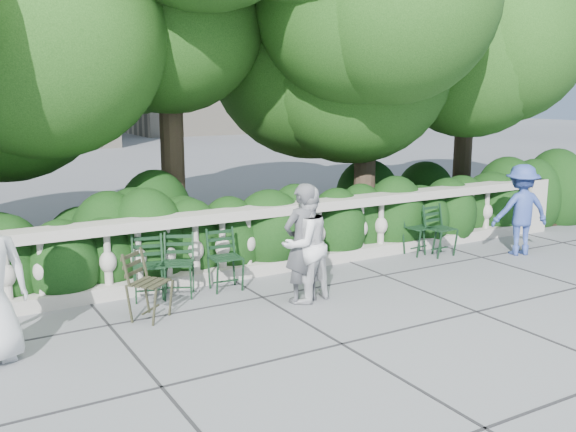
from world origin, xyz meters
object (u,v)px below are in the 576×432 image
chair_c (311,277)px  person_casual_man (305,245)px  chair_a (178,300)px  chair_weathered (162,321)px  person_woman_grey (303,243)px  chair_d (230,293)px  chair_f (425,256)px  chair_b (151,303)px  chair_e (446,257)px  person_older_blue (521,210)px

chair_c → person_casual_man: 1.30m
chair_a → chair_weathered: 0.76m
person_woman_grey → chair_d: bearing=-57.0°
chair_weathered → chair_f: bearing=-30.9°
chair_b → chair_c: same height
person_woman_grey → chair_c: bearing=-134.8°
chair_a → person_casual_man: (1.40, -0.85, 0.74)m
person_woman_grey → chair_f: bearing=-168.9°
chair_e → chair_f: size_ratio=1.00×
person_casual_man → chair_d: bearing=-62.6°
chair_weathered → chair_a: bearing=16.0°
chair_weathered → person_casual_man: (1.83, -0.23, 0.74)m
chair_b → person_older_blue: (6.01, -0.66, 0.74)m
chair_d → chair_f: same height
chair_e → chair_a: bearing=175.6°
chair_b → chair_e: same height
chair_c → person_casual_man: person_casual_man is taller
chair_a → person_older_blue: (5.68, -0.60, 0.74)m
chair_c → chair_e: (2.46, -0.17, 0.00)m
chair_b → chair_d: bearing=6.9°
chair_b → person_woman_grey: person_woman_grey is taller
chair_a → chair_e: 4.50m
person_older_blue → chair_b: bearing=13.1°
chair_a → chair_b: bearing=-163.6°
chair_f → person_woman_grey: person_woman_grey is taller
chair_e → chair_weathered: size_ratio=1.00×
chair_e → chair_d: bearing=176.2°
chair_a → person_casual_man: size_ratio=0.57×
chair_a → person_older_blue: bearing=20.9°
chair_f → person_older_blue: bearing=-30.5°
chair_b → chair_d: 1.05m
chair_d → chair_f: size_ratio=1.00×
chair_f → person_casual_man: bearing=-167.3°
chair_weathered → person_casual_man: 1.99m
chair_d → person_woman_grey: person_woman_grey is taller
person_casual_man → person_older_blue: 4.29m
chair_weathered → chair_d: bearing=-13.4°
chair_weathered → person_older_blue: size_ratio=0.57×
chair_c → person_woman_grey: person_woman_grey is taller
chair_c → person_woman_grey: 1.33m
chair_b → chair_c: (2.37, -0.06, 0.00)m
chair_d → person_casual_man: person_casual_man is taller
chair_a → chair_b: (-0.33, 0.06, 0.00)m
person_casual_man → chair_weathered: bearing=-20.9°
chair_b → chair_e: 4.84m
chair_a → chair_e: same height
chair_e → chair_c: bearing=173.8°
chair_c → chair_a: bearing=-154.9°
chair_b → person_casual_man: (1.73, -0.91, 0.74)m
chair_b → person_casual_man: 2.09m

